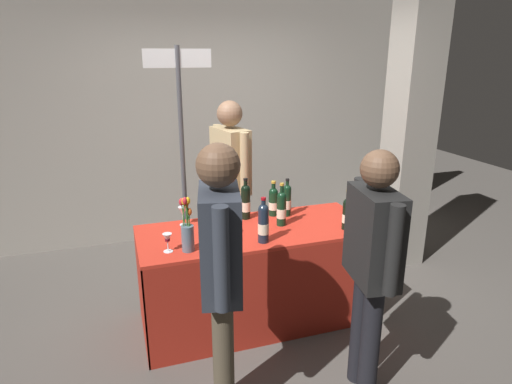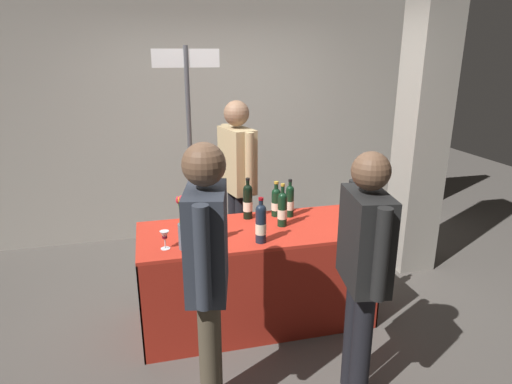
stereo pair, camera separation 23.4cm
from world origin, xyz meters
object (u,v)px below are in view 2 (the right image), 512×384
tasting_table (256,257)px  display_bottle_0 (212,224)px  wine_glass_mid (165,236)px  wine_glass_near_vendor (185,210)px  taster_foreground_right (364,259)px  flower_vase (184,229)px  concrete_pillar (424,115)px  booth_signpost (190,137)px  featured_wine_bottle (359,210)px  vendor_presenter (237,173)px

tasting_table → display_bottle_0: 0.54m
wine_glass_mid → wine_glass_near_vendor: bearing=68.5°
taster_foreground_right → wine_glass_near_vendor: bearing=46.3°
wine_glass_mid → flower_vase: bearing=-12.8°
concrete_pillar → wine_glass_near_vendor: 2.38m
concrete_pillar → display_bottle_0: 2.32m
flower_vase → booth_signpost: bearing=81.7°
tasting_table → concrete_pillar: bearing=17.9°
flower_vase → wine_glass_near_vendor: bearing=84.5°
tasting_table → wine_glass_mid: 0.80m
taster_foreground_right → wine_glass_mid: bearing=64.4°
flower_vase → featured_wine_bottle: bearing=2.8°
tasting_table → display_bottle_0: (-0.36, -0.14, 0.38)m
tasting_table → flower_vase: 0.72m
concrete_pillar → taster_foreground_right: 2.12m
display_bottle_0 → booth_signpost: booth_signpost is taller
flower_vase → vendor_presenter: bearing=60.8°
wine_glass_near_vendor → wine_glass_mid: bearing=-111.5°
display_bottle_0 → wine_glass_mid: (-0.33, -0.05, -0.04)m
wine_glass_near_vendor → vendor_presenter: 0.80m
tasting_table → taster_foreground_right: size_ratio=1.14×
vendor_presenter → display_bottle_0: bearing=-35.6°
concrete_pillar → flower_vase: bearing=-161.2°
tasting_table → display_bottle_0: display_bottle_0 is taller
booth_signpost → concrete_pillar: bearing=-12.2°
flower_vase → taster_foreground_right: (0.97, -0.74, 0.01)m
display_bottle_0 → wine_glass_near_vendor: bearing=111.0°
featured_wine_bottle → wine_glass_mid: featured_wine_bottle is taller
tasting_table → featured_wine_bottle: bearing=-11.4°
featured_wine_bottle → wine_glass_mid: size_ratio=2.47×
vendor_presenter → taster_foreground_right: vendor_presenter is taller
vendor_presenter → booth_signpost: booth_signpost is taller
display_bottle_0 → taster_foreground_right: (0.77, -0.82, 0.02)m
featured_wine_bottle → wine_glass_mid: bearing=-178.6°
display_bottle_0 → flower_vase: size_ratio=0.81×
concrete_pillar → tasting_table: bearing=-162.1°
concrete_pillar → flower_vase: 2.52m
featured_wine_bottle → booth_signpost: size_ratio=0.15×
wine_glass_mid → taster_foreground_right: 1.34m
featured_wine_bottle → display_bottle_0: size_ratio=1.02×
concrete_pillar → vendor_presenter: concrete_pillar is taller
display_bottle_0 → wine_glass_near_vendor: (-0.15, 0.40, -0.02)m
wine_glass_mid → featured_wine_bottle: bearing=1.4°
wine_glass_near_vendor → booth_signpost: bearing=79.9°
concrete_pillar → tasting_table: 2.09m
vendor_presenter → wine_glass_mid: bearing=-48.9°
featured_wine_bottle → wine_glass_near_vendor: size_ratio=2.18×
display_bottle_0 → vendor_presenter: bearing=68.1°
concrete_pillar → featured_wine_bottle: concrete_pillar is taller
featured_wine_bottle → display_bottle_0: (-1.14, 0.02, -0.01)m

